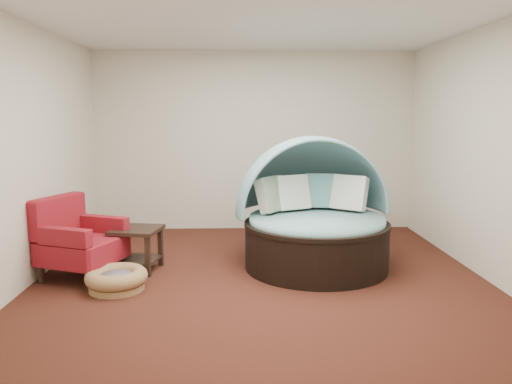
{
  "coord_description": "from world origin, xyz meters",
  "views": [
    {
      "loc": [
        -0.24,
        -5.4,
        1.82
      ],
      "look_at": [
        -0.04,
        0.6,
        0.89
      ],
      "focal_mm": 35.0,
      "sensor_mm": 36.0,
      "label": 1
    }
  ],
  "objects_px": {
    "red_armchair": "(78,241)",
    "side_table": "(137,243)",
    "canopy_daybed": "(314,206)",
    "pet_basket": "(117,279)"
  },
  "relations": [
    {
      "from": "red_armchair",
      "to": "side_table",
      "type": "relative_size",
      "value": 1.64
    },
    {
      "from": "canopy_daybed",
      "to": "pet_basket",
      "type": "height_order",
      "value": "canopy_daybed"
    },
    {
      "from": "canopy_daybed",
      "to": "red_armchair",
      "type": "height_order",
      "value": "canopy_daybed"
    },
    {
      "from": "canopy_daybed",
      "to": "red_armchair",
      "type": "distance_m",
      "value": 2.75
    },
    {
      "from": "pet_basket",
      "to": "red_armchair",
      "type": "bearing_deg",
      "value": 140.07
    },
    {
      "from": "canopy_daybed",
      "to": "red_armchair",
      "type": "relative_size",
      "value": 1.98
    },
    {
      "from": "red_armchair",
      "to": "side_table",
      "type": "distance_m",
      "value": 0.66
    },
    {
      "from": "red_armchair",
      "to": "side_table",
      "type": "bearing_deg",
      "value": 42.35
    },
    {
      "from": "canopy_daybed",
      "to": "side_table",
      "type": "height_order",
      "value": "canopy_daybed"
    },
    {
      "from": "canopy_daybed",
      "to": "red_armchair",
      "type": "xyz_separation_m",
      "value": [
        -2.71,
        -0.36,
        -0.31
      ]
    }
  ]
}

